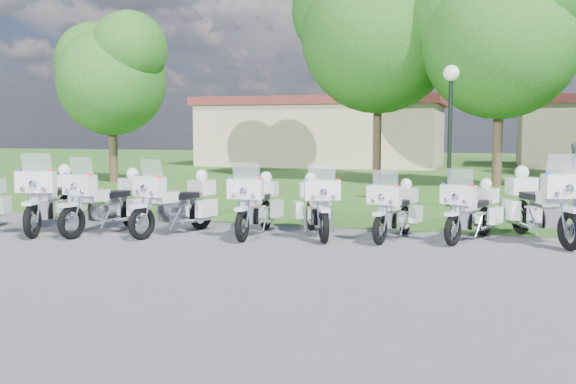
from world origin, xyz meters
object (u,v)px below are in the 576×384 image
(lamp_post, at_px, (451,100))
(motorcycle_2, at_px, (108,200))
(bystander_b, at_px, (575,177))
(motorcycle_6, at_px, (395,209))
(motorcycle_1, at_px, (52,198))
(motorcycle_5, at_px, (316,205))
(motorcycle_3, at_px, (177,202))
(motorcycle_4, at_px, (257,204))
(motorcycle_8, at_px, (540,204))
(motorcycle_7, at_px, (472,210))

(lamp_post, bearing_deg, motorcycle_2, -133.95)
(bystander_b, bearing_deg, motorcycle_6, 26.79)
(motorcycle_1, bearing_deg, bystander_b, -164.77)
(motorcycle_2, relative_size, motorcycle_5, 1.13)
(motorcycle_3, bearing_deg, motorcycle_2, 29.58)
(motorcycle_4, relative_size, bystander_b, 1.23)
(motorcycle_4, height_order, motorcycle_6, motorcycle_4)
(lamp_post, height_order, bystander_b, lamp_post)
(motorcycle_2, xyz_separation_m, motorcycle_4, (3.10, 0.66, -0.04))
(motorcycle_1, height_order, motorcycle_3, motorcycle_1)
(motorcycle_8, relative_size, lamp_post, 0.61)
(motorcycle_3, xyz_separation_m, motorcycle_5, (2.83, 0.61, -0.02))
(motorcycle_3, xyz_separation_m, motorcycle_4, (1.63, 0.36, -0.02))
(motorcycle_3, distance_m, motorcycle_5, 2.90)
(motorcycle_5, relative_size, lamp_post, 0.54)
(motorcycle_1, relative_size, lamp_post, 0.62)
(motorcycle_1, relative_size, motorcycle_3, 1.08)
(motorcycle_8, bearing_deg, lamp_post, -92.42)
(motorcycle_3, relative_size, motorcycle_5, 1.07)
(motorcycle_1, height_order, motorcycle_4, motorcycle_1)
(bystander_b, bearing_deg, motorcycle_1, 3.33)
(motorcycle_7, bearing_deg, motorcycle_2, 31.30)
(motorcycle_5, distance_m, lamp_post, 6.81)
(motorcycle_4, relative_size, lamp_post, 0.58)
(motorcycle_3, relative_size, motorcycle_6, 1.10)
(motorcycle_1, bearing_deg, motorcycle_2, 170.42)
(motorcycle_2, height_order, motorcycle_4, motorcycle_2)
(motorcycle_7, relative_size, lamp_post, 0.52)
(motorcycle_4, height_order, bystander_b, bystander_b)
(motorcycle_2, distance_m, motorcycle_5, 4.40)
(motorcycle_1, bearing_deg, motorcycle_5, 174.35)
(motorcycle_3, relative_size, lamp_post, 0.58)
(motorcycle_1, bearing_deg, motorcycle_4, 174.13)
(motorcycle_8, height_order, lamp_post, lamp_post)
(lamp_post, bearing_deg, motorcycle_5, -111.16)
(motorcycle_6, bearing_deg, motorcycle_7, -158.77)
(motorcycle_1, height_order, bystander_b, bystander_b)
(motorcycle_5, bearing_deg, motorcycle_7, 163.40)
(motorcycle_3, xyz_separation_m, motorcycle_7, (5.91, 1.01, -0.06))
(motorcycle_2, bearing_deg, motorcycle_6, -158.47)
(motorcycle_2, height_order, motorcycle_6, motorcycle_2)
(motorcycle_6, relative_size, bystander_b, 1.12)
(motorcycle_4, bearing_deg, bystander_b, -141.44)
(motorcycle_1, distance_m, motorcycle_5, 5.69)
(motorcycle_6, bearing_deg, motorcycle_4, 19.13)
(motorcycle_6, bearing_deg, motorcycle_5, 16.42)
(bystander_b, bearing_deg, lamp_post, -30.96)
(motorcycle_1, distance_m, lamp_post, 10.81)
(motorcycle_2, bearing_deg, motorcycle_4, -156.55)
(motorcycle_1, relative_size, motorcycle_4, 1.07)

